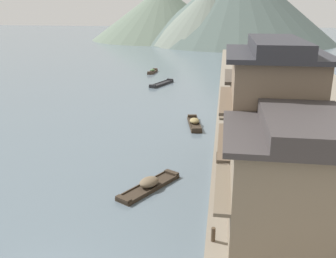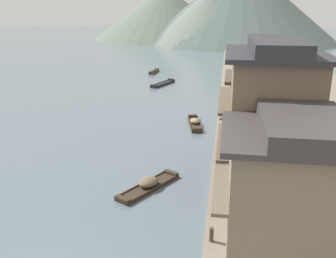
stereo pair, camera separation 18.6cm
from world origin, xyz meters
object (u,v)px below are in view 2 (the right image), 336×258
(house_waterfront_tall, at_px, (261,107))
(house_waterfront_nearest, at_px, (298,185))
(mooring_post_dock_mid, at_px, (217,158))
(boat_moored_nearest, at_px, (163,84))
(house_waterfront_second, at_px, (270,116))
(boat_moored_second, at_px, (154,71))
(boat_moored_far, at_px, (149,185))
(mooring_post_dock_far, at_px, (221,115))
(mooring_post_dock_near, at_px, (211,235))
(boat_moored_third, at_px, (195,123))

(house_waterfront_tall, bearing_deg, house_waterfront_nearest, -87.66)
(house_waterfront_tall, distance_m, mooring_post_dock_mid, 5.98)
(boat_moored_nearest, distance_m, mooring_post_dock_mid, 30.79)
(house_waterfront_nearest, bearing_deg, house_waterfront_second, 96.42)
(boat_moored_second, height_order, boat_moored_far, boat_moored_far)
(boat_moored_nearest, relative_size, mooring_post_dock_mid, 6.58)
(house_waterfront_nearest, height_order, mooring_post_dock_far, house_waterfront_nearest)
(mooring_post_dock_near, bearing_deg, mooring_post_dock_mid, 90.00)
(house_waterfront_nearest, xyz_separation_m, mooring_post_dock_mid, (-3.67, 8.82, -2.59))
(house_waterfront_second, bearing_deg, mooring_post_dock_mid, 139.36)
(boat_moored_third, height_order, mooring_post_dock_far, mooring_post_dock_far)
(boat_moored_nearest, bearing_deg, house_waterfront_second, -69.75)
(mooring_post_dock_near, bearing_deg, house_waterfront_nearest, 6.35)
(mooring_post_dock_near, bearing_deg, boat_moored_nearest, 102.87)
(house_waterfront_nearest, xyz_separation_m, house_waterfront_tall, (-0.54, 13.21, 0.01))
(boat_moored_nearest, height_order, house_waterfront_nearest, house_waterfront_nearest)
(mooring_post_dock_near, height_order, mooring_post_dock_far, mooring_post_dock_far)
(boat_moored_second, relative_size, house_waterfront_second, 0.45)
(boat_moored_nearest, xyz_separation_m, mooring_post_dock_near, (8.85, -38.70, 0.88))
(house_waterfront_tall, height_order, mooring_post_dock_mid, house_waterfront_tall)
(house_waterfront_second, height_order, mooring_post_dock_mid, house_waterfront_second)
(boat_moored_third, bearing_deg, mooring_post_dock_far, 9.06)
(house_waterfront_nearest, xyz_separation_m, mooring_post_dock_far, (-3.67, 19.68, -2.61))
(boat_moored_second, distance_m, house_waterfront_tall, 38.30)
(boat_moored_second, bearing_deg, boat_moored_third, -71.63)
(boat_moored_nearest, bearing_deg, house_waterfront_nearest, -71.90)
(mooring_post_dock_near, bearing_deg, boat_moored_far, 125.04)
(house_waterfront_nearest, distance_m, house_waterfront_second, 6.44)
(mooring_post_dock_far, bearing_deg, boat_moored_third, -170.94)
(house_waterfront_second, bearing_deg, house_waterfront_tall, 88.63)
(boat_moored_nearest, height_order, boat_moored_far, boat_moored_far)
(boat_moored_third, bearing_deg, mooring_post_dock_mid, -76.72)
(boat_moored_far, relative_size, mooring_post_dock_near, 6.98)
(house_waterfront_tall, distance_m, mooring_post_dock_far, 7.65)
(house_waterfront_nearest, distance_m, mooring_post_dock_mid, 9.90)
(mooring_post_dock_far, bearing_deg, house_waterfront_nearest, -79.44)
(house_waterfront_nearest, bearing_deg, boat_moored_nearest, 108.10)
(house_waterfront_second, relative_size, mooring_post_dock_mid, 10.47)
(mooring_post_dock_far, bearing_deg, mooring_post_dock_near, -90.00)
(house_waterfront_second, bearing_deg, boat_moored_third, 112.66)
(mooring_post_dock_mid, bearing_deg, boat_moored_second, 107.04)
(boat_moored_nearest, distance_m, boat_moored_third, 20.05)
(boat_moored_second, distance_m, mooring_post_dock_mid, 41.20)
(house_waterfront_tall, bearing_deg, mooring_post_dock_mid, -125.49)
(boat_moored_nearest, distance_m, boat_moored_far, 32.96)
(boat_moored_second, bearing_deg, boat_moored_nearest, -71.97)
(house_waterfront_nearest, xyz_separation_m, mooring_post_dock_near, (-3.67, -0.41, -2.66))
(house_waterfront_nearest, height_order, house_waterfront_tall, same)
(house_waterfront_nearest, height_order, mooring_post_dock_near, house_waterfront_nearest)
(boat_moored_third, xyz_separation_m, house_waterfront_second, (5.43, -13.01, 4.72))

